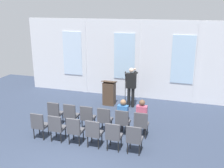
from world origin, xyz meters
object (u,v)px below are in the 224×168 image
object	(u,v)px
lectern	(109,93)
chair_r1_c0	(39,124)
chair_r1_c3	(94,132)
chair_r0_c5	(141,123)
chair_r0_c1	(71,114)
chair_r0_c3	(105,118)
chair_r0_c2	(87,116)
chair_r0_c0	(55,112)
chair_r1_c4	(114,135)
chair_r1_c2	(75,129)
audience_r0_c5	(142,116)
chair_r1_c1	(57,126)
speaker	(131,84)
chair_r1_c5	(134,138)
chair_r0_c4	(123,121)
mic_stand	(125,97)
audience_r0_c4	(123,115)

from	to	relation	value
lectern	chair_r1_c0	distance (m)	3.94
chair_r1_c3	chair_r0_c5	bearing A→B (deg)	39.56
chair_r0_c1	chair_r1_c0	distance (m)	1.26
chair_r0_c3	chair_r1_c3	bearing A→B (deg)	-90.00
chair_r0_c2	chair_r0_c0	bearing A→B (deg)	180.00
chair_r1_c3	chair_r1_c4	distance (m)	0.65
chair_r1_c2	audience_r0_c5	bearing A→B (deg)	30.59
chair_r1_c1	chair_r0_c1	bearing A→B (deg)	90.00
chair_r1_c0	chair_r1_c2	size ratio (longest dim) A/B	1.00
speaker	lectern	distance (m)	1.12
chair_r0_c2	chair_r1_c1	size ratio (longest dim) A/B	1.00
chair_r0_c5	chair_r1_c5	distance (m)	1.08
lectern	chair_r1_c5	size ratio (longest dim) A/B	1.23
chair_r0_c4	chair_r1_c2	bearing A→B (deg)	-140.44
speaker	chair_r1_c1	distance (m)	4.12
chair_r0_c0	chair_r1_c0	bearing A→B (deg)	-90.00
chair_r0_c2	audience_r0_c5	size ratio (longest dim) A/B	0.69
chair_r0_c4	chair_r1_c1	xyz separation A→B (m)	(-1.96, -1.08, 0.00)
mic_stand	chair_r1_c5	size ratio (longest dim) A/B	1.65
chair_r1_c2	chair_r0_c4	bearing A→B (deg)	39.56
speaker	chair_r0_c1	xyz separation A→B (m)	(-1.64, -2.67, -0.51)
lectern	chair_r0_c4	bearing A→B (deg)	-63.40
speaker	chair_r1_c2	size ratio (longest dim) A/B	1.90
mic_stand	chair_r1_c0	distance (m)	4.43
chair_r0_c2	chair_r0_c4	xyz separation A→B (m)	(1.31, 0.00, 0.00)
chair_r0_c5	chair_r1_c0	world-z (taller)	same
chair_r0_c0	chair_r1_c1	distance (m)	1.26
speaker	chair_r1_c4	distance (m)	3.80
audience_r0_c4	chair_r1_c2	distance (m)	1.76
chair_r0_c1	chair_r1_c2	world-z (taller)	same
lectern	chair_r0_c2	xyz separation A→B (m)	(0.02, -2.65, -0.02)
chair_r1_c3	chair_r1_c4	xyz separation A→B (m)	(0.65, 0.00, 0.00)
lectern	chair_r0_c5	distance (m)	3.31
chair_r1_c4	chair_r0_c4	bearing A→B (deg)	90.00
chair_r1_c2	chair_r1_c3	xyz separation A→B (m)	(0.65, 0.00, 0.00)
chair_r0_c3	chair_r0_c1	bearing A→B (deg)	180.00
lectern	chair_r0_c0	xyz separation A→B (m)	(-1.29, -2.65, -0.02)
chair_r1_c1	chair_r1_c4	distance (m)	1.96
lectern	chair_r0_c4	distance (m)	2.96
mic_stand	chair_r0_c1	world-z (taller)	mic_stand
audience_r0_c5	chair_r1_c3	size ratio (longest dim) A/B	1.44
chair_r0_c0	chair_r0_c1	world-z (taller)	same
chair_r1_c0	chair_r1_c5	world-z (taller)	same
mic_stand	chair_r1_c5	distance (m)	4.17
chair_r0_c3	audience_r0_c4	bearing A→B (deg)	7.21
audience_r0_c5	lectern	bearing A→B (deg)	127.63
chair_r1_c1	chair_r1_c5	world-z (taller)	same
chair_r0_c2	chair_r0_c5	distance (m)	1.96
speaker	chair_r0_c4	distance (m)	2.73
lectern	speaker	bearing A→B (deg)	1.23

